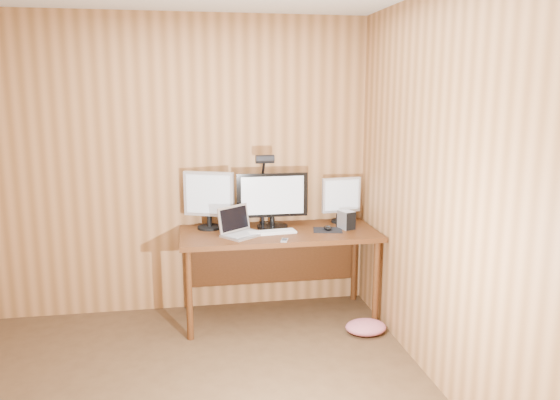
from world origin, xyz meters
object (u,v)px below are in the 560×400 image
object	(u,v)px
keyboard	(271,232)
desk_lamp	(264,179)
monitor_left	(209,198)
phone	(284,240)
hard_drive	(346,220)
monitor_right	(341,199)
desk	(278,243)
mouse	(328,228)
laptop	(239,228)
monitor_center	(272,199)
speaker	(339,220)

from	to	relation	value
keyboard	desk_lamp	bearing A→B (deg)	89.38
monitor_left	keyboard	bearing A→B (deg)	-4.69
monitor_left	phone	bearing A→B (deg)	-19.53
hard_drive	monitor_right	bearing A→B (deg)	67.08
desk	desk_lamp	size ratio (longest dim) A/B	2.43
monitor_right	mouse	size ratio (longest dim) A/B	3.66
desk	monitor_left	world-z (taller)	monitor_left
desk	keyboard	world-z (taller)	keyboard
laptop	desk_lamp	size ratio (longest dim) A/B	0.61
phone	monitor_center	bearing A→B (deg)	110.93
monitor_center	monitor_left	size ratio (longest dim) A/B	1.24
phone	keyboard	bearing A→B (deg)	122.46
monitor_right	phone	xyz separation A→B (m)	(-0.59, -0.51, -0.20)
monitor_left	speaker	distance (m)	1.10
speaker	monitor_right	bearing A→B (deg)	67.46
mouse	speaker	xyz separation A→B (m)	(0.12, 0.11, 0.03)
monitor_right	mouse	distance (m)	0.37
monitor_right	hard_drive	world-z (taller)	monitor_right
laptop	monitor_right	bearing A→B (deg)	-21.70
keyboard	phone	size ratio (longest dim) A/B	4.02
monitor_right	mouse	world-z (taller)	monitor_right
monitor_left	phone	size ratio (longest dim) A/B	4.67
hard_drive	speaker	world-z (taller)	hard_drive
monitor_right	phone	size ratio (longest dim) A/B	3.85
mouse	desk_lamp	bearing A→B (deg)	157.31
keyboard	laptop	bearing A→B (deg)	173.36
keyboard	mouse	bearing A→B (deg)	-5.07
phone	desk_lamp	distance (m)	0.62
monitor_right	keyboard	world-z (taller)	monitor_right
monitor_right	speaker	world-z (taller)	monitor_right
monitor_center	keyboard	bearing A→B (deg)	-102.68
phone	speaker	world-z (taller)	speaker
laptop	mouse	size ratio (longest dim) A/B	3.71
monitor_center	phone	xyz separation A→B (m)	(0.03, -0.43, -0.24)
desk	speaker	bearing A→B (deg)	-0.53
keyboard	mouse	world-z (taller)	mouse
phone	monitor_left	bearing A→B (deg)	155.83
monitor_right	mouse	xyz separation A→B (m)	(-0.18, -0.25, -0.19)
laptop	monitor_center	bearing A→B (deg)	-6.10
monitor_right	monitor_center	bearing A→B (deg)	-179.47
monitor_right	keyboard	bearing A→B (deg)	-165.08
monitor_right	hard_drive	xyz separation A→B (m)	(-0.02, -0.23, -0.14)
desk_lamp	laptop	bearing A→B (deg)	-117.92
monitor_left	hard_drive	size ratio (longest dim) A/B	2.98
monitor_center	hard_drive	world-z (taller)	monitor_center
monitor_left	phone	world-z (taller)	monitor_left
mouse	phone	bearing A→B (deg)	-147.93
monitor_left	desk_lamp	bearing A→B (deg)	19.53
desk	speaker	xyz separation A→B (m)	(0.52, -0.00, 0.18)
desk	desk_lamp	world-z (taller)	desk_lamp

